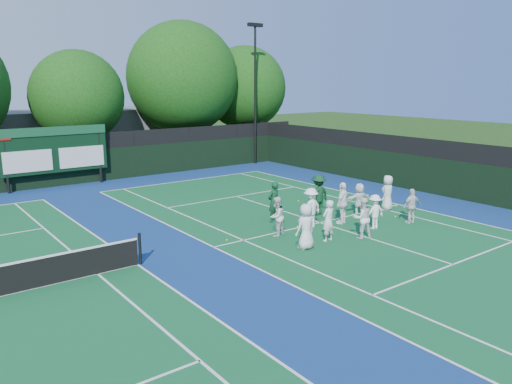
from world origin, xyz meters
TOP-DOWN VIEW (x-y plane):
  - ground at (0.00, 0.00)m, footprint 120.00×120.00m
  - court_apron at (-6.00, 1.00)m, footprint 34.00×32.00m
  - near_court at (0.00, 1.00)m, footprint 11.05×23.85m
  - back_fence at (-6.00, 16.00)m, footprint 34.00×0.08m
  - divider_fence_right at (9.00, 1.00)m, footprint 0.08×32.00m
  - scoreboard at (-7.01, 15.59)m, footprint 6.00×0.21m
  - clubhouse at (-2.00, 24.00)m, footprint 18.00×6.00m
  - light_pole_right at (7.50, 15.70)m, footprint 1.20×0.30m
  - tree_c at (-4.08, 19.58)m, footprint 6.05×6.05m
  - tree_d at (3.75, 19.58)m, footprint 8.25×8.25m
  - tree_e at (9.43, 19.58)m, footprint 6.68×6.68m
  - tennis_ball_0 at (-1.26, 1.06)m, footprint 0.07×0.07m
  - tennis_ball_2 at (5.06, 0.87)m, footprint 0.07×0.07m
  - tennis_ball_3 at (-4.66, 1.36)m, footprint 0.07×0.07m
  - tennis_ball_4 at (1.91, 4.54)m, footprint 0.07×0.07m
  - tennis_ball_5 at (3.39, -0.40)m, footprint 0.07×0.07m
  - player_front_0 at (-2.85, -1.17)m, footprint 0.85×0.57m
  - player_front_1 at (-1.53, -1.00)m, footprint 0.63×0.44m
  - player_front_2 at (-0.20, -1.54)m, footprint 0.98×0.88m
  - player_front_3 at (1.20, -0.98)m, footprint 1.00×0.65m
  - player_front_4 at (3.16, -1.39)m, footprint 0.96×0.55m
  - player_back_0 at (-2.70, 0.72)m, footprint 0.94×0.83m
  - player_back_1 at (-0.79, 0.78)m, footprint 1.14×0.70m
  - player_back_2 at (0.72, 0.37)m, footprint 1.16×0.79m
  - player_back_3 at (2.36, 0.89)m, footprint 1.45×0.66m
  - player_back_4 at (4.12, 0.68)m, footprint 0.97×0.81m
  - coach_left at (-1.52, 2.34)m, footprint 0.72×0.54m
  - coach_right at (0.89, 2.05)m, footprint 1.29×0.83m

SIDE VIEW (x-z plane):
  - ground at x=0.00m, z-range 0.00..0.00m
  - court_apron at x=-6.00m, z-range 0.00..0.01m
  - near_court at x=0.00m, z-range 0.01..0.01m
  - tennis_ball_0 at x=-1.26m, z-range 0.00..0.07m
  - tennis_ball_2 at x=5.06m, z-range 0.00..0.07m
  - tennis_ball_3 at x=-4.66m, z-range 0.00..0.07m
  - tennis_ball_4 at x=1.91m, z-range 0.00..0.07m
  - tennis_ball_5 at x=3.39m, z-range 0.00..0.07m
  - player_front_3 at x=1.20m, z-range 0.00..1.46m
  - player_back_3 at x=2.36m, z-range 0.00..1.51m
  - player_front_4 at x=3.16m, z-range 0.00..1.54m
  - player_back_0 at x=-2.70m, z-range 0.00..1.60m
  - player_front_1 at x=-1.53m, z-range 0.00..1.63m
  - player_front_2 at x=-0.20m, z-range 0.00..1.64m
  - player_back_1 at x=-0.79m, z-range 0.00..1.70m
  - player_back_4 at x=4.12m, z-range 0.00..1.70m
  - player_front_0 at x=-2.85m, z-range 0.00..1.71m
  - coach_left at x=-1.52m, z-range 0.00..1.80m
  - player_back_2 at x=0.72m, z-range 0.00..1.83m
  - coach_right at x=0.89m, z-range 0.00..1.90m
  - back_fence at x=-6.00m, z-range -0.14..2.86m
  - divider_fence_right at x=9.00m, z-range -0.14..2.86m
  - clubhouse at x=-2.00m, z-range 0.00..4.00m
  - scoreboard at x=-7.01m, z-range 0.42..3.97m
  - tree_c at x=-4.08m, z-range 0.87..8.97m
  - tree_e at x=9.43m, z-range 0.93..9.82m
  - tree_d at x=3.75m, z-range 0.88..11.32m
  - light_pole_right at x=7.50m, z-range 1.24..11.36m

